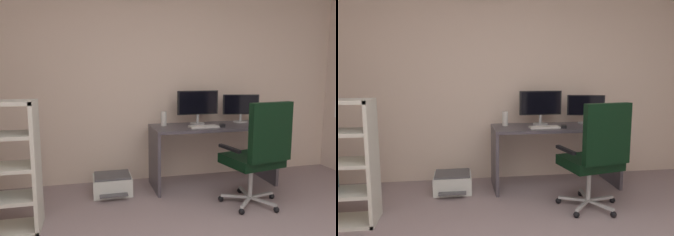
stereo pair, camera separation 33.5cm
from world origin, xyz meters
The scene contains 9 objects.
wall_back centered at (0.00, 2.84, 1.36)m, with size 5.00×0.10×2.73m, color beige.
desk centered at (0.60, 2.38, 0.54)m, with size 1.48×0.58×0.73m.
monitor_main centered at (0.45, 2.53, 0.98)m, with size 0.52×0.18×0.41m.
monitor_secondary centered at (1.03, 2.53, 0.94)m, with size 0.45×0.18×0.35m.
keyboard centered at (0.43, 2.26, 0.74)m, with size 0.34×0.13×0.02m, color silver.
computer_mouse centered at (0.65, 2.24, 0.75)m, with size 0.06×0.10×0.03m, color black.
desktop_speaker centered at (0.01, 2.48, 0.82)m, with size 0.07×0.07×0.17m, color silver.
office_chair centered at (0.78, 1.62, 0.59)m, with size 0.65×0.66×1.09m.
printer centered at (-0.62, 2.35, 0.11)m, with size 0.43×0.44×0.22m.
Camera 2 is at (-0.51, -1.21, 1.35)m, focal length 33.93 mm.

